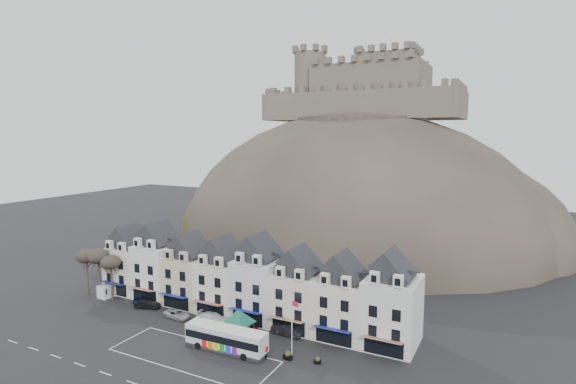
% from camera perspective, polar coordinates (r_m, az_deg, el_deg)
% --- Properties ---
extents(ground, '(300.00, 300.00, 0.00)m').
position_cam_1_polar(ground, '(62.77, -14.19, -19.56)').
color(ground, black).
rests_on(ground, ground).
extents(coach_bay_markings, '(22.00, 7.50, 0.01)m').
position_cam_1_polar(coach_bay_markings, '(62.44, -11.92, -19.65)').
color(coach_bay_markings, silver).
rests_on(coach_bay_markings, ground).
extents(townhouse_terrace, '(54.40, 9.35, 11.80)m').
position_cam_1_polar(townhouse_terrace, '(72.41, -5.71, -11.12)').
color(townhouse_terrace, white).
rests_on(townhouse_terrace, ground).
extents(castle_hill, '(100.00, 76.00, 68.00)m').
position_cam_1_polar(castle_hill, '(119.72, 8.76, -6.34)').
color(castle_hill, '#322D27').
rests_on(castle_hill, ground).
extents(castle, '(50.20, 22.20, 22.00)m').
position_cam_1_polar(castle, '(123.87, 9.84, 12.77)').
color(castle, '#65594D').
rests_on(castle, ground).
extents(tree_left_far, '(3.61, 3.61, 8.24)m').
position_cam_1_polar(tree_left_far, '(87.23, -24.23, -7.45)').
color(tree_left_far, '#382C23').
rests_on(tree_left_far, ground).
extents(tree_left_mid, '(3.78, 3.78, 8.64)m').
position_cam_1_polar(tree_left_mid, '(84.88, -22.96, -7.55)').
color(tree_left_mid, '#382C23').
rests_on(tree_left_mid, ground).
extents(tree_left_near, '(3.43, 3.43, 7.84)m').
position_cam_1_polar(tree_left_near, '(82.83, -21.59, -8.33)').
color(tree_left_near, '#382C23').
rests_on(tree_left_near, ground).
extents(bus, '(11.38, 2.98, 3.19)m').
position_cam_1_polar(bus, '(62.13, -7.86, -17.89)').
color(bus, '#262628').
rests_on(bus, ground).
extents(bus_shelter, '(7.19, 7.19, 4.58)m').
position_cam_1_polar(bus_shelter, '(63.67, -6.32, -15.46)').
color(bus_shelter, black).
rests_on(bus_shelter, ground).
extents(red_buoy, '(1.71, 1.71, 1.92)m').
position_cam_1_polar(red_buoy, '(60.64, -3.31, -19.32)').
color(red_buoy, black).
rests_on(red_buoy, ground).
extents(flagpole, '(1.08, 0.35, 7.71)m').
position_cam_1_polar(flagpole, '(59.05, 0.56, -16.40)').
color(flagpole, silver).
rests_on(flagpole, ground).
extents(white_van, '(2.46, 4.89, 2.16)m').
position_cam_1_polar(white_van, '(86.59, -21.43, -11.43)').
color(white_van, white).
rests_on(white_van, ground).
extents(planter_west, '(0.98, 0.73, 0.88)m').
position_cam_1_polar(planter_west, '(59.34, 3.78, -20.55)').
color(planter_west, black).
rests_on(planter_west, ground).
extents(planter_east, '(1.14, 0.79, 1.12)m').
position_cam_1_polar(planter_east, '(60.13, -0.03, -20.02)').
color(planter_east, black).
rests_on(planter_east, ground).
extents(car_navy, '(4.33, 2.02, 1.43)m').
position_cam_1_polar(car_navy, '(79.91, -17.78, -13.13)').
color(car_navy, '#0C0C3C').
rests_on(car_navy, ground).
extents(car_black, '(4.40, 2.61, 1.37)m').
position_cam_1_polar(car_black, '(78.76, -17.42, -13.45)').
color(car_black, black).
rests_on(car_black, ground).
extents(car_silver, '(4.51, 2.40, 1.23)m').
position_cam_1_polar(car_silver, '(73.80, -13.95, -14.82)').
color(car_silver, '#ABAEB3').
rests_on(car_silver, ground).
extents(car_white, '(5.58, 2.67, 1.57)m').
position_cam_1_polar(car_white, '(70.75, -9.49, -15.55)').
color(car_white, white).
rests_on(car_white, ground).
extents(car_maroon, '(4.41, 2.71, 1.40)m').
position_cam_1_polar(car_maroon, '(68.79, -5.42, -16.24)').
color(car_maroon, '#550410').
rests_on(car_maroon, ground).
extents(car_charcoal, '(4.72, 1.98, 1.52)m').
position_cam_1_polar(car_charcoal, '(66.24, -0.11, -17.12)').
color(car_charcoal, black).
rests_on(car_charcoal, ground).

